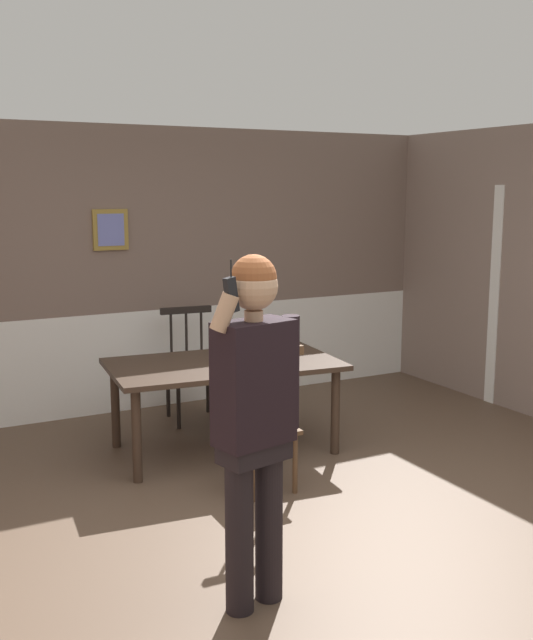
# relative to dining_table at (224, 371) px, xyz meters

# --- Properties ---
(ground_plane) EXTENTS (6.91, 6.91, 0.00)m
(ground_plane) POSITION_rel_dining_table_xyz_m (-0.05, -1.66, -0.65)
(ground_plane) COLOR brown
(room_back_partition) EXTENTS (5.96, 0.17, 2.63)m
(room_back_partition) POSITION_rel_dining_table_xyz_m (-0.05, 1.49, 0.62)
(room_back_partition) COLOR #756056
(room_back_partition) RESTS_ON ground_plane
(dining_table) EXTENTS (1.87, 1.18, 0.73)m
(dining_table) POSITION_rel_dining_table_xyz_m (0.00, 0.00, 0.00)
(dining_table) COLOR #38281E
(dining_table) RESTS_ON ground_plane
(chair_near_window) EXTENTS (0.42, 0.42, 1.04)m
(chair_near_window) POSITION_rel_dining_table_xyz_m (-0.09, -0.88, -0.17)
(chair_near_window) COLOR #513823
(chair_near_window) RESTS_ON ground_plane
(chair_by_doorway) EXTENTS (0.53, 0.53, 1.01)m
(chair_by_doorway) POSITION_rel_dining_table_xyz_m (0.09, 0.89, -0.18)
(chair_by_doorway) COLOR black
(chair_by_doorway) RESTS_ON ground_plane
(person_figure) EXTENTS (0.53, 0.28, 1.77)m
(person_figure) POSITION_rel_dining_table_xyz_m (-0.81, -2.13, 0.38)
(person_figure) COLOR black
(person_figure) RESTS_ON ground_plane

